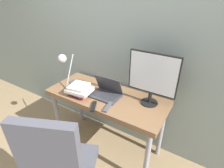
{
  "coord_description": "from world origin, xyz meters",
  "views": [
    {
      "loc": [
        0.9,
        -1.06,
        1.8
      ],
      "look_at": [
        0.09,
        0.25,
        0.95
      ],
      "focal_mm": 28.0,
      "sensor_mm": 36.0,
      "label": 1
    }
  ],
  "objects_px": {
    "desk_lamp": "(67,66)",
    "monitor": "(153,76)",
    "office_chair": "(60,166)",
    "book_stack": "(79,90)",
    "laptop": "(106,92)"
  },
  "relations": [
    {
      "from": "desk_lamp",
      "to": "monitor",
      "type": "bearing_deg",
      "value": 10.97
    },
    {
      "from": "office_chair",
      "to": "book_stack",
      "type": "relative_size",
      "value": 4.1
    },
    {
      "from": "office_chair",
      "to": "monitor",
      "type": "bearing_deg",
      "value": 70.1
    },
    {
      "from": "laptop",
      "to": "desk_lamp",
      "type": "relative_size",
      "value": 0.75
    },
    {
      "from": "desk_lamp",
      "to": "office_chair",
      "type": "height_order",
      "value": "desk_lamp"
    },
    {
      "from": "laptop",
      "to": "monitor",
      "type": "bearing_deg",
      "value": 14.22
    },
    {
      "from": "monitor",
      "to": "book_stack",
      "type": "height_order",
      "value": "monitor"
    },
    {
      "from": "laptop",
      "to": "monitor",
      "type": "distance_m",
      "value": 0.53
    },
    {
      "from": "desk_lamp",
      "to": "laptop",
      "type": "bearing_deg",
      "value": 7.89
    },
    {
      "from": "book_stack",
      "to": "monitor",
      "type": "bearing_deg",
      "value": 19.86
    },
    {
      "from": "laptop",
      "to": "book_stack",
      "type": "xyz_separation_m",
      "value": [
        -0.26,
        -0.14,
        0.02
      ]
    },
    {
      "from": "desk_lamp",
      "to": "office_chair",
      "type": "relative_size",
      "value": 0.37
    },
    {
      "from": "laptop",
      "to": "desk_lamp",
      "type": "xyz_separation_m",
      "value": [
        -0.48,
        -0.07,
        0.21
      ]
    },
    {
      "from": "laptop",
      "to": "office_chair",
      "type": "distance_m",
      "value": 0.85
    },
    {
      "from": "monitor",
      "to": "office_chair",
      "type": "relative_size",
      "value": 0.47
    }
  ]
}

